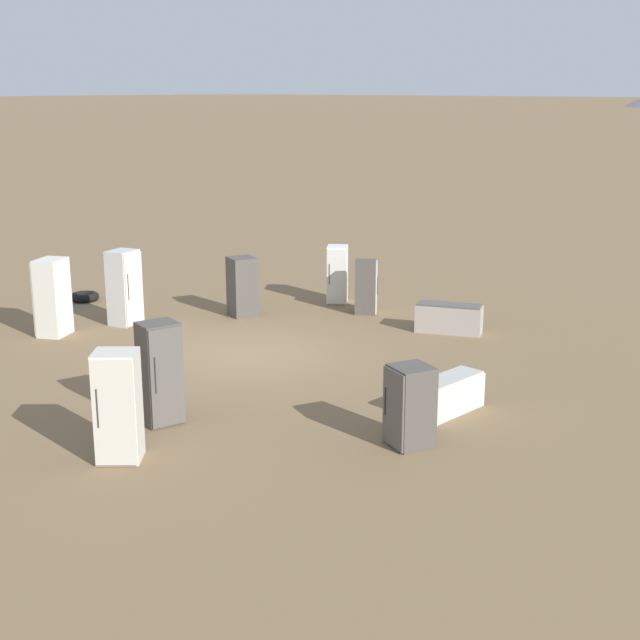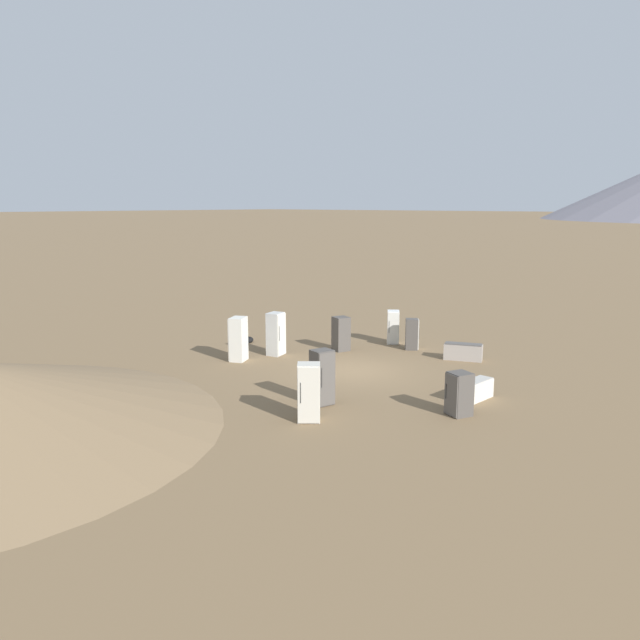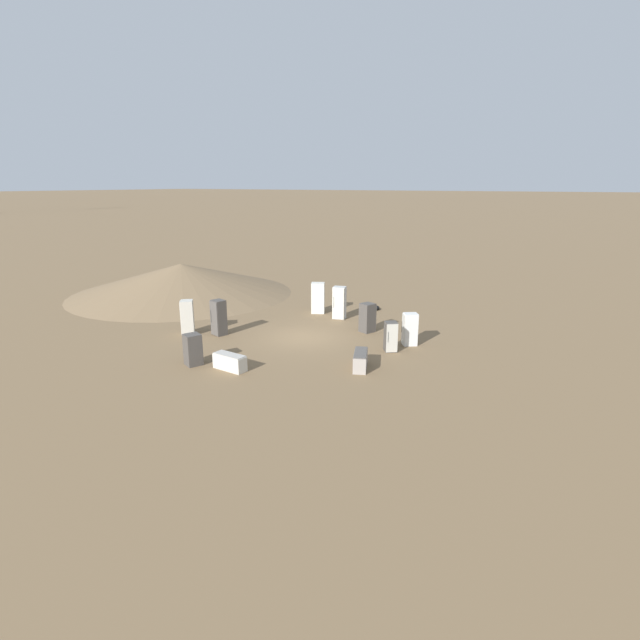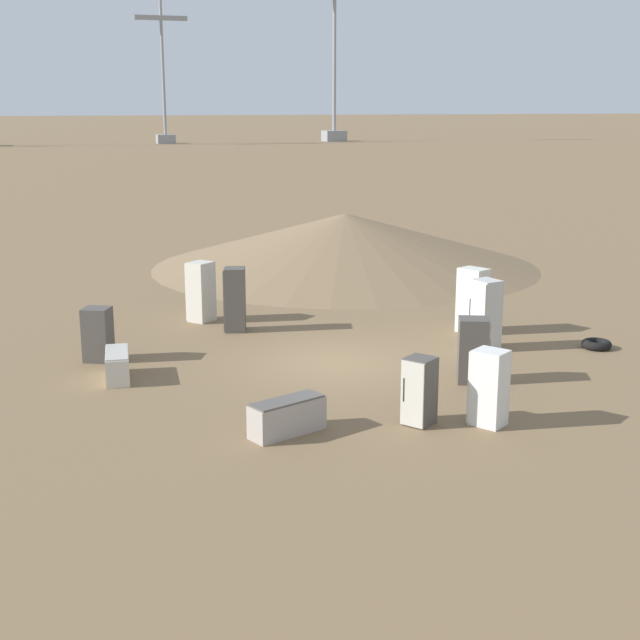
{
  "view_description": "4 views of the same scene",
  "coord_description": "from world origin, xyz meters",
  "px_view_note": "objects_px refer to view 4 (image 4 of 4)",
  "views": [
    {
      "loc": [
        -13.74,
        14.02,
        5.95
      ],
      "look_at": [
        -1.11,
        -1.25,
        0.74
      ],
      "focal_mm": 50.0,
      "sensor_mm": 36.0,
      "label": 1
    },
    {
      "loc": [
        -14.85,
        19.64,
        6.72
      ],
      "look_at": [
        1.42,
        0.42,
        2.0
      ],
      "focal_mm": 35.0,
      "sensor_mm": 36.0,
      "label": 2
    },
    {
      "loc": [
        -21.21,
        -13.13,
        7.81
      ],
      "look_at": [
        -0.7,
        -1.43,
        1.31
      ],
      "focal_mm": 28.0,
      "sensor_mm": 36.0,
      "label": 3
    },
    {
      "loc": [
        -7.03,
        -21.04,
        6.55
      ],
      "look_at": [
        -0.48,
        -0.08,
        1.2
      ],
      "focal_mm": 50.0,
      "sensor_mm": 36.0,
      "label": 4
    }
  ],
  "objects_px": {
    "discarded_fridge_9": "(98,334)",
    "scrap_tire": "(597,344)",
    "discarded_fridge_3": "(235,300)",
    "discarded_fridge_5": "(287,417)",
    "discarded_fridge_6": "(419,391)",
    "discarded_fridge_1": "(473,350)",
    "power_pylon_0": "(334,86)",
    "power_pylon_1": "(164,97)",
    "discarded_fridge_0": "(473,300)",
    "discarded_fridge_8": "(201,292)",
    "discarded_fridge_2": "(485,315)",
    "discarded_fridge_4": "(489,388)",
    "discarded_fridge_7": "(117,365)"
  },
  "relations": [
    {
      "from": "discarded_fridge_8",
      "to": "power_pylon_0",
      "type": "bearing_deg",
      "value": 29.84
    },
    {
      "from": "power_pylon_1",
      "to": "discarded_fridge_0",
      "type": "xyz_separation_m",
      "value": [
        -8.93,
        -130.71,
        -6.69
      ]
    },
    {
      "from": "discarded_fridge_3",
      "to": "scrap_tire",
      "type": "bearing_deg",
      "value": -102.7
    },
    {
      "from": "discarded_fridge_9",
      "to": "scrap_tire",
      "type": "bearing_deg",
      "value": 11.67
    },
    {
      "from": "discarded_fridge_1",
      "to": "discarded_fridge_8",
      "type": "distance_m",
      "value": 9.63
    },
    {
      "from": "power_pylon_0",
      "to": "discarded_fridge_4",
      "type": "relative_size",
      "value": 19.14
    },
    {
      "from": "discarded_fridge_1",
      "to": "discarded_fridge_7",
      "type": "bearing_deg",
      "value": -86.6
    },
    {
      "from": "discarded_fridge_0",
      "to": "discarded_fridge_2",
      "type": "relative_size",
      "value": 0.99
    },
    {
      "from": "discarded_fridge_0",
      "to": "discarded_fridge_6",
      "type": "height_order",
      "value": "discarded_fridge_0"
    },
    {
      "from": "discarded_fridge_0",
      "to": "discarded_fridge_9",
      "type": "distance_m",
      "value": 10.69
    },
    {
      "from": "power_pylon_1",
      "to": "discarded_fridge_7",
      "type": "xyz_separation_m",
      "value": [
        -19.29,
        -132.28,
        -7.29
      ]
    },
    {
      "from": "power_pylon_1",
      "to": "discarded_fridge_0",
      "type": "height_order",
      "value": "power_pylon_1"
    },
    {
      "from": "discarded_fridge_1",
      "to": "scrap_tire",
      "type": "relative_size",
      "value": 1.95
    },
    {
      "from": "discarded_fridge_6",
      "to": "discarded_fridge_2",
      "type": "bearing_deg",
      "value": -75.14
    },
    {
      "from": "discarded_fridge_3",
      "to": "scrap_tire",
      "type": "height_order",
      "value": "discarded_fridge_3"
    },
    {
      "from": "discarded_fridge_9",
      "to": "scrap_tire",
      "type": "relative_size",
      "value": 1.74
    },
    {
      "from": "power_pylon_1",
      "to": "discarded_fridge_8",
      "type": "height_order",
      "value": "power_pylon_1"
    },
    {
      "from": "discarded_fridge_2",
      "to": "power_pylon_0",
      "type": "bearing_deg",
      "value": -30.14
    },
    {
      "from": "discarded_fridge_3",
      "to": "scrap_tire",
      "type": "relative_size",
      "value": 2.33
    },
    {
      "from": "discarded_fridge_1",
      "to": "discarded_fridge_9",
      "type": "xyz_separation_m",
      "value": [
        -8.48,
        4.6,
        -0.08
      ]
    },
    {
      "from": "discarded_fridge_9",
      "to": "scrap_tire",
      "type": "xyz_separation_m",
      "value": [
        13.13,
        -2.9,
        -0.59
      ]
    },
    {
      "from": "discarded_fridge_3",
      "to": "discarded_fridge_5",
      "type": "relative_size",
      "value": 1.1
    },
    {
      "from": "discarded_fridge_3",
      "to": "discarded_fridge_9",
      "type": "height_order",
      "value": "discarded_fridge_3"
    },
    {
      "from": "power_pylon_0",
      "to": "discarded_fridge_3",
      "type": "distance_m",
      "value": 136.84
    },
    {
      "from": "power_pylon_0",
      "to": "discarded_fridge_1",
      "type": "bearing_deg",
      "value": -106.9
    },
    {
      "from": "discarded_fridge_3",
      "to": "discarded_fridge_7",
      "type": "distance_m",
      "value": 5.37
    },
    {
      "from": "discarded_fridge_0",
      "to": "scrap_tire",
      "type": "height_order",
      "value": "discarded_fridge_0"
    },
    {
      "from": "discarded_fridge_0",
      "to": "discarded_fridge_2",
      "type": "bearing_deg",
      "value": -43.15
    },
    {
      "from": "discarded_fridge_5",
      "to": "discarded_fridge_3",
      "type": "bearing_deg",
      "value": 153.07
    },
    {
      "from": "discarded_fridge_0",
      "to": "discarded_fridge_6",
      "type": "distance_m",
      "value": 8.11
    },
    {
      "from": "discarded_fridge_3",
      "to": "discarded_fridge_8",
      "type": "distance_m",
      "value": 1.7
    },
    {
      "from": "discarded_fridge_9",
      "to": "power_pylon_0",
      "type": "bearing_deg",
      "value": 93.35
    },
    {
      "from": "discarded_fridge_3",
      "to": "discarded_fridge_7",
      "type": "height_order",
      "value": "discarded_fridge_3"
    },
    {
      "from": "discarded_fridge_5",
      "to": "discarded_fridge_9",
      "type": "xyz_separation_m",
      "value": [
        -3.29,
        6.63,
        0.34
      ]
    },
    {
      "from": "discarded_fridge_5",
      "to": "discarded_fridge_8",
      "type": "height_order",
      "value": "discarded_fridge_8"
    },
    {
      "from": "power_pylon_1",
      "to": "discarded_fridge_6",
      "type": "bearing_deg",
      "value": -95.63
    },
    {
      "from": "power_pylon_0",
      "to": "discarded_fridge_5",
      "type": "relative_size",
      "value": 18.04
    },
    {
      "from": "power_pylon_0",
      "to": "discarded_fridge_9",
      "type": "height_order",
      "value": "power_pylon_0"
    },
    {
      "from": "power_pylon_1",
      "to": "discarded_fridge_2",
      "type": "relative_size",
      "value": 12.74
    },
    {
      "from": "discarded_fridge_1",
      "to": "discarded_fridge_3",
      "type": "height_order",
      "value": "discarded_fridge_3"
    },
    {
      "from": "discarded_fridge_2",
      "to": "discarded_fridge_8",
      "type": "height_order",
      "value": "discarded_fridge_2"
    },
    {
      "from": "scrap_tire",
      "to": "discarded_fridge_7",
      "type": "bearing_deg",
      "value": 175.12
    },
    {
      "from": "discarded_fridge_5",
      "to": "discarded_fridge_6",
      "type": "bearing_deg",
      "value": 62.46
    },
    {
      "from": "power_pylon_1",
      "to": "discarded_fridge_1",
      "type": "bearing_deg",
      "value": -94.71
    },
    {
      "from": "discarded_fridge_2",
      "to": "discarded_fridge_8",
      "type": "xyz_separation_m",
      "value": [
        -6.82,
        5.54,
        -0.04
      ]
    },
    {
      "from": "discarded_fridge_3",
      "to": "discarded_fridge_0",
      "type": "bearing_deg",
      "value": -92.95
    },
    {
      "from": "discarded_fridge_0",
      "to": "discarded_fridge_7",
      "type": "xyz_separation_m",
      "value": [
        -10.37,
        -1.57,
        -0.61
      ]
    },
    {
      "from": "discarded_fridge_6",
      "to": "discarded_fridge_9",
      "type": "height_order",
      "value": "discarded_fridge_6"
    },
    {
      "from": "discarded_fridge_8",
      "to": "discarded_fridge_9",
      "type": "height_order",
      "value": "discarded_fridge_8"
    },
    {
      "from": "discarded_fridge_6",
      "to": "discarded_fridge_9",
      "type": "xyz_separation_m",
      "value": [
        -6.08,
        6.91,
        -0.02
      ]
    }
  ]
}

